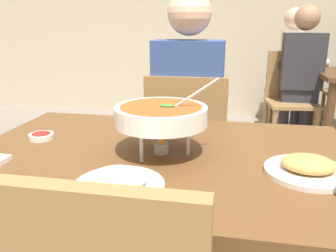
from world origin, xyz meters
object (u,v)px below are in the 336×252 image
object	(u,v)px
diner_main	(189,101)
appetizer_plate	(308,168)
sauce_dish	(41,136)
dining_table_main	(160,182)
chair_diner_main	(187,145)
patron_bg_middle	(301,69)
rice_plate	(119,182)
chair_bg_middle	(290,94)
chair_bg_left	(297,86)
curry_bowl	(161,116)
patron_bg_left	(294,63)

from	to	relation	value
diner_main	appetizer_plate	xyz separation A→B (m)	(0.45, -0.84, 0.01)
sauce_dish	dining_table_main	bearing A→B (deg)	-7.21
chair_diner_main	appetizer_plate	distance (m)	0.96
patron_bg_middle	sauce_dish	bearing A→B (deg)	-120.05
rice_plate	appetizer_plate	bearing A→B (deg)	20.60
dining_table_main	sauce_dish	world-z (taller)	sauce_dish
sauce_dish	patron_bg_middle	xyz separation A→B (m)	(1.31, 2.26, -0.00)
rice_plate	chair_bg_middle	world-z (taller)	chair_bg_middle
rice_plate	chair_bg_left	distance (m)	3.19
appetizer_plate	chair_diner_main	bearing A→B (deg)	119.19
rice_plate	patron_bg_middle	distance (m)	2.74
dining_table_main	sauce_dish	size ratio (longest dim) A/B	14.45
curry_bowl	rice_plate	distance (m)	0.30
chair_bg_left	patron_bg_left	xyz separation A→B (m)	(-0.04, 0.08, 0.24)
curry_bowl	patron_bg_middle	bearing A→B (deg)	70.19
rice_plate	patron_bg_left	distance (m)	3.24
chair_diner_main	chair_bg_middle	xyz separation A→B (m)	(0.77, 1.61, 0.00)
patron_bg_middle	chair_diner_main	bearing A→B (deg)	-117.78
diner_main	chair_bg_left	distance (m)	2.21
curry_bowl	sauce_dish	world-z (taller)	curry_bowl
chair_bg_middle	chair_diner_main	bearing A→B (deg)	-115.55
appetizer_plate	chair_bg_left	bearing A→B (deg)	80.91
dining_table_main	chair_diner_main	xyz separation A→B (m)	(-0.00, 0.72, -0.12)
curry_bowl	sauce_dish	xyz separation A→B (m)	(-0.47, 0.06, -0.12)
dining_table_main	diner_main	bearing A→B (deg)	90.00
dining_table_main	chair_bg_middle	distance (m)	2.45
diner_main	rice_plate	size ratio (longest dim) A/B	5.46
rice_plate	appetizer_plate	size ratio (longest dim) A/B	1.00
sauce_dish	patron_bg_left	xyz separation A→B (m)	(1.33, 2.78, -0.00)
chair_diner_main	patron_bg_left	bearing A→B (deg)	67.82
patron_bg_left	diner_main	bearing A→B (deg)	-112.50
patron_bg_left	patron_bg_middle	world-z (taller)	same
diner_main	patron_bg_middle	xyz separation A→B (m)	(0.84, 1.56, 0.00)
chair_bg_left	chair_diner_main	bearing A→B (deg)	-113.94
dining_table_main	appetizer_plate	world-z (taller)	appetizer_plate
diner_main	rice_plate	bearing A→B (deg)	-92.76
curry_bowl	rice_plate	bearing A→B (deg)	-101.50
curry_bowl	appetizer_plate	distance (m)	0.47
diner_main	chair_diner_main	bearing A→B (deg)	-90.00
chair_diner_main	rice_plate	size ratio (longest dim) A/B	3.75
diner_main	sauce_dish	distance (m)	0.84
dining_table_main	chair_diner_main	bearing A→B (deg)	90.00
chair_diner_main	rice_plate	bearing A→B (deg)	-92.86
patron_bg_left	rice_plate	bearing A→B (deg)	-106.35
appetizer_plate	chair_bg_middle	xyz separation A→B (m)	(0.32, 2.41, -0.25)
dining_table_main	patron_bg_left	size ratio (longest dim) A/B	0.99
dining_table_main	curry_bowl	world-z (taller)	curry_bowl
sauce_dish	patron_bg_middle	size ratio (longest dim) A/B	0.07
patron_bg_left	chair_diner_main	bearing A→B (deg)	-112.18
chair_diner_main	sauce_dish	distance (m)	0.84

